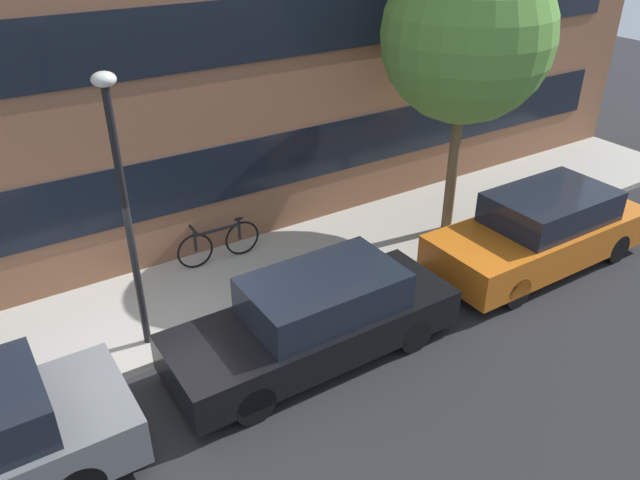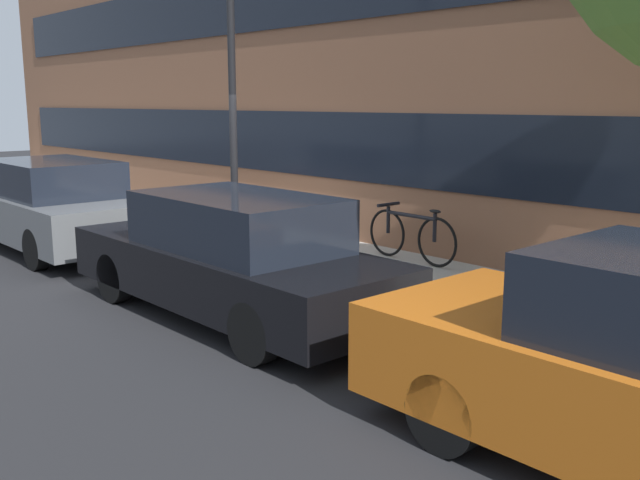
{
  "view_description": "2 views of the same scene",
  "coord_description": "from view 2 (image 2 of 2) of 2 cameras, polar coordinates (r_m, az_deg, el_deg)",
  "views": [
    {
      "loc": [
        -2.0,
        -7.51,
        6.34
      ],
      "look_at": [
        3.14,
        0.47,
        1.02
      ],
      "focal_mm": 35.0,
      "sensor_mm": 36.0,
      "label": 1
    },
    {
      "loc": [
        8.53,
        -5.53,
        2.4
      ],
      "look_at": [
        2.23,
        0.16,
        0.75
      ],
      "focal_mm": 40.0,
      "sensor_mm": 36.0,
      "label": 2
    }
  ],
  "objects": [
    {
      "name": "lamp_post",
      "position": [
        10.52,
        -7.06,
        13.02
      ],
      "size": [
        0.32,
        0.32,
        4.25
      ],
      "color": "black",
      "rests_on": "sidewalk_strip"
    },
    {
      "name": "ground_plane",
      "position": [
        10.44,
        -8.88,
        -2.42
      ],
      "size": [
        56.0,
        56.0,
        0.0
      ],
      "primitive_type": "plane",
      "color": "#232326"
    },
    {
      "name": "rowhouse_facade",
      "position": [
        12.22,
        3.43,
        17.75
      ],
      "size": [
        28.0,
        1.02,
        7.66
      ],
      "color": "brown",
      "rests_on": "ground_plane"
    },
    {
      "name": "bicycle",
      "position": [
        10.3,
        7.29,
        0.48
      ],
      "size": [
        1.66,
        0.44,
        0.8
      ],
      "rotation": [
        0.0,
        0.0,
        3.11
      ],
      "color": "black",
      "rests_on": "sidewalk_strip"
    },
    {
      "name": "parked_car_black",
      "position": [
        8.02,
        -7.08,
        -1.38
      ],
      "size": [
        4.53,
        1.61,
        1.4
      ],
      "rotation": [
        0.0,
        0.0,
        3.14
      ],
      "color": "black",
      "rests_on": "ground_plane"
    },
    {
      "name": "fire_hydrant",
      "position": [
        13.74,
        -15.43,
        2.67
      ],
      "size": [
        0.45,
        0.25,
        0.73
      ],
      "color": "red",
      "rests_on": "sidewalk_strip"
    },
    {
      "name": "sidewalk_strip",
      "position": [
        11.19,
        -3.18,
        -1.04
      ],
      "size": [
        28.0,
        2.66,
        0.14
      ],
      "color": "#A8A399",
      "rests_on": "ground_plane"
    },
    {
      "name": "parked_car_grey",
      "position": [
        12.54,
        -20.77,
        2.61
      ],
      "size": [
        4.59,
        1.75,
        1.47
      ],
      "rotation": [
        0.0,
        0.0,
        3.14
      ],
      "color": "slate",
      "rests_on": "ground_plane"
    }
  ]
}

